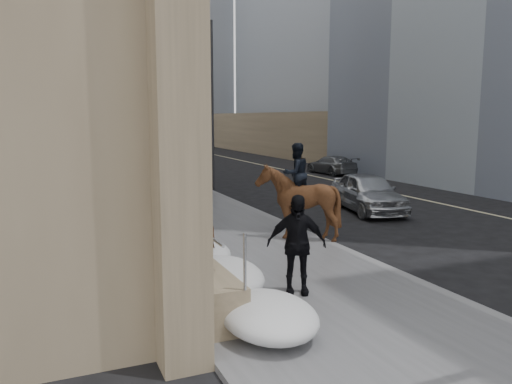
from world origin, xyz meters
TOP-DOWN VIEW (x-y plane):
  - ground at (0.00, 0.00)m, footprint 140.00×140.00m
  - sidewalk at (0.00, 10.00)m, footprint 5.00×80.00m
  - curb at (2.62, 10.00)m, footprint 0.24×80.00m
  - lane_line at (10.50, 10.00)m, footprint 0.15×70.00m
  - limestone_building at (-5.26, 19.96)m, footprint 6.10×44.00m
  - far_podium at (15.50, 10.00)m, footprint 2.00×80.00m
  - bg_building_mid at (4.00, 60.00)m, footprint 30.00×12.00m
  - bg_building_far at (-6.00, 72.00)m, footprint 24.00×12.00m
  - streetlight_mid at (2.74, 14.00)m, footprint 1.71×0.24m
  - streetlight_far at (2.74, 34.00)m, footprint 1.71×0.24m
  - traffic_signal at (2.07, 22.00)m, footprint 4.10×0.22m
  - snow_bank at (-1.42, 8.11)m, footprint 1.70×18.10m
  - mounted_horse_left at (-1.24, 2.48)m, footprint 1.51×2.63m
  - mounted_horse_right at (1.97, 3.45)m, footprint 2.03×2.20m
  - pedestrian at (-0.13, -0.51)m, footprint 1.25×0.87m
  - car_silver at (6.64, 6.64)m, footprint 2.67×4.64m
  - car_grey at (12.09, 18.12)m, footprint 1.84×4.08m

SIDE VIEW (x-z plane):
  - ground at x=0.00m, z-range 0.00..0.00m
  - lane_line at x=10.50m, z-range 0.00..0.01m
  - sidewalk at x=0.00m, z-range 0.00..0.12m
  - curb at x=2.62m, z-range 0.00..0.12m
  - snow_bank at x=-1.42m, z-range 0.09..0.85m
  - car_grey at x=12.09m, z-range 0.00..1.16m
  - car_silver at x=6.64m, z-range 0.00..1.49m
  - pedestrian at x=-0.13m, z-range 0.12..2.08m
  - mounted_horse_left at x=-1.24m, z-range -0.13..2.58m
  - mounted_horse_right at x=1.97m, z-range -0.08..2.63m
  - far_podium at x=15.50m, z-range 0.00..4.00m
  - traffic_signal at x=2.07m, z-range 1.00..7.00m
  - streetlight_mid at x=2.74m, z-range 0.58..8.58m
  - streetlight_far at x=2.74m, z-range 0.58..8.58m
  - limestone_building at x=-5.26m, z-range -0.10..17.90m
  - bg_building_far at x=-6.00m, z-range 0.00..20.00m
  - bg_building_mid at x=4.00m, z-range 0.00..28.00m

